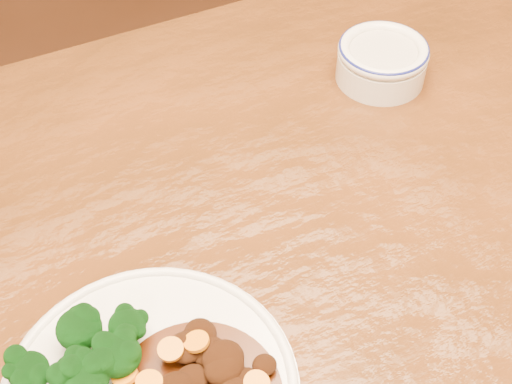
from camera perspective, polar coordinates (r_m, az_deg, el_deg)
dining_table at (r=0.87m, az=3.09°, el=-6.48°), size 1.61×1.09×0.75m
broccoli_florets at (r=0.68m, az=-13.85°, el=-13.26°), size 0.15×0.11×0.05m
dip_bowl at (r=1.00m, az=10.05°, el=10.35°), size 0.12×0.12×0.06m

